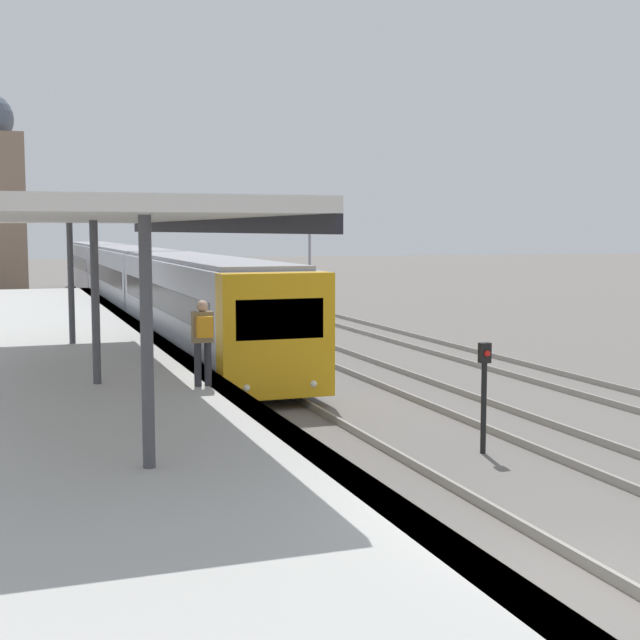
% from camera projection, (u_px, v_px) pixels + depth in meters
% --- Properties ---
extents(ground_plane, '(240.00, 240.00, 0.00)m').
position_uv_depth(ground_plane, '(566.00, 598.00, 9.67)').
color(ground_plane, slate).
extents(track_platform_line, '(1.51, 120.00, 0.15)m').
position_uv_depth(track_platform_line, '(567.00, 591.00, 9.66)').
color(track_platform_line, gray).
rests_on(track_platform_line, ground_plane).
extents(station_platform, '(5.03, 80.00, 0.97)m').
position_uv_depth(station_platform, '(205.00, 606.00, 8.29)').
color(station_platform, '#B2B2AD').
rests_on(station_platform, ground_plane).
extents(platform_canopy, '(4.00, 16.51, 3.40)m').
position_uv_depth(platform_canopy, '(96.00, 217.00, 17.19)').
color(platform_canopy, beige).
rests_on(platform_canopy, station_platform).
extents(person_on_platform, '(0.40, 0.40, 1.66)m').
position_uv_depth(person_on_platform, '(203.00, 336.00, 17.10)').
color(person_on_platform, '#2D2D33').
rests_on(person_on_platform, station_platform).
extents(train_near, '(2.58, 47.80, 3.16)m').
position_uv_depth(train_near, '(131.00, 278.00, 41.86)').
color(train_near, gold).
rests_on(train_near, ground_plane).
extents(signal_post_near, '(0.20, 0.21, 1.99)m').
position_uv_depth(signal_post_near, '(484.00, 386.00, 15.80)').
color(signal_post_near, black).
rests_on(signal_post_near, ground_plane).
extents(signal_mast_far, '(0.28, 0.29, 4.82)m').
position_uv_depth(signal_mast_far, '(310.00, 248.00, 47.68)').
color(signal_mast_far, gray).
rests_on(signal_mast_far, ground_plane).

